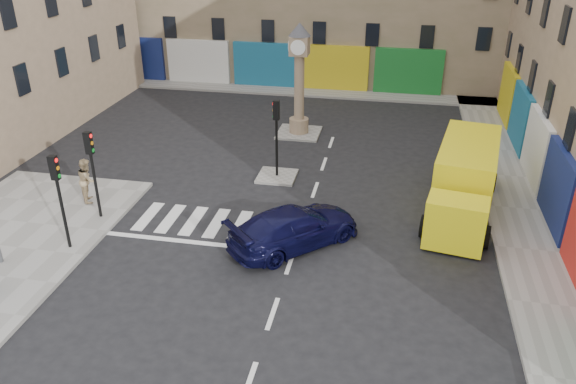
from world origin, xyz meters
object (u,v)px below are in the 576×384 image
(traffic_light_island, at_px, (276,126))
(pedestrian_tan, at_px, (87,180))
(traffic_light_left_near, at_px, (58,188))
(traffic_light_left_far, at_px, (92,161))
(clock_pillar, at_px, (299,73))
(yellow_van, at_px, (465,180))
(navy_sedan, at_px, (294,227))

(traffic_light_island, relative_size, pedestrian_tan, 1.91)
(traffic_light_left_near, height_order, traffic_light_left_far, same)
(clock_pillar, relative_size, pedestrian_tan, 3.14)
(traffic_light_left_near, relative_size, yellow_van, 0.47)
(traffic_light_left_near, xyz_separation_m, traffic_light_island, (6.30, 7.80, -0.03))
(yellow_van, distance_m, pedestrian_tan, 16.04)
(traffic_light_left_near, bearing_deg, navy_sedan, 13.63)
(traffic_light_left_near, bearing_deg, traffic_light_island, 51.07)
(traffic_light_island, bearing_deg, traffic_light_left_far, -139.40)
(traffic_light_left_far, xyz_separation_m, traffic_light_island, (6.30, 5.40, -0.03))
(traffic_light_left_far, distance_m, navy_sedan, 8.44)
(traffic_light_island, height_order, yellow_van, traffic_light_island)
(clock_pillar, bearing_deg, navy_sedan, -80.73)
(traffic_light_left_near, relative_size, traffic_light_left_far, 1.00)
(navy_sedan, height_order, yellow_van, yellow_van)
(traffic_light_left_near, xyz_separation_m, navy_sedan, (8.23, 1.99, -1.86))
(traffic_light_left_near, distance_m, navy_sedan, 8.67)
(traffic_light_left_far, distance_m, yellow_van, 15.25)
(traffic_light_left_near, bearing_deg, pedestrian_tan, 107.19)
(clock_pillar, bearing_deg, traffic_light_island, -90.00)
(traffic_light_island, distance_m, yellow_van, 8.64)
(navy_sedan, bearing_deg, traffic_light_left_far, 41.84)
(traffic_light_island, bearing_deg, traffic_light_left_near, -128.93)
(traffic_light_left_near, bearing_deg, clock_pillar, 65.45)
(traffic_light_left_near, xyz_separation_m, clock_pillar, (6.30, 13.80, 0.93))
(navy_sedan, bearing_deg, pedestrian_tan, 34.63)
(yellow_van, bearing_deg, traffic_light_left_far, -155.71)
(clock_pillar, bearing_deg, pedestrian_tan, -126.21)
(pedestrian_tan, bearing_deg, clock_pillar, -63.08)
(traffic_light_left_near, bearing_deg, yellow_van, 22.94)
(traffic_light_left_near, height_order, navy_sedan, traffic_light_left_near)
(yellow_van, bearing_deg, pedestrian_tan, -161.05)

